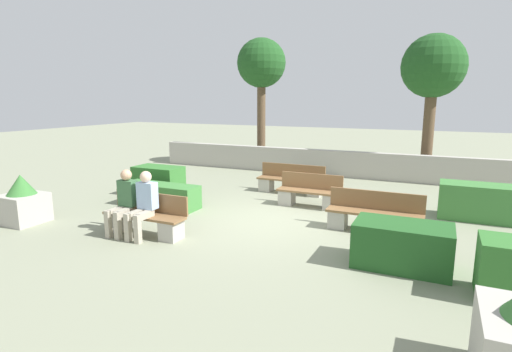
# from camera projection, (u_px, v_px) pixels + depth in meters

# --- Properties ---
(ground_plane) EXTENTS (60.00, 60.00, 0.00)m
(ground_plane) POSITION_uv_depth(u_px,v_px,m) (270.00, 220.00, 9.17)
(ground_plane) COLOR gray
(perimeter_wall) EXTENTS (14.22, 0.30, 0.93)m
(perimeter_wall) POSITION_uv_depth(u_px,v_px,m) (334.00, 163.00, 14.34)
(perimeter_wall) COLOR #ADA89E
(perimeter_wall) RESTS_ON ground_plane
(bench_front) EXTENTS (1.81, 0.49, 0.83)m
(bench_front) POSITION_uv_depth(u_px,v_px,m) (145.00, 219.00, 8.16)
(bench_front) COLOR brown
(bench_front) RESTS_ON ground_plane
(bench_left_side) EXTENTS (1.96, 0.49, 0.83)m
(bench_left_side) POSITION_uv_depth(u_px,v_px,m) (374.00, 217.00, 8.32)
(bench_left_side) COLOR brown
(bench_left_side) RESTS_ON ground_plane
(bench_right_side) EXTENTS (1.98, 0.49, 0.83)m
(bench_right_side) POSITION_uv_depth(u_px,v_px,m) (291.00, 182.00, 11.77)
(bench_right_side) COLOR brown
(bench_right_side) RESTS_ON ground_plane
(bench_back) EXTENTS (1.65, 0.48, 0.83)m
(bench_back) POSITION_uv_depth(u_px,v_px,m) (309.00, 195.00, 10.29)
(bench_back) COLOR brown
(bench_back) RESTS_ON ground_plane
(person_seated_man) EXTENTS (0.38, 0.64, 1.33)m
(person_seated_man) POSITION_uv_depth(u_px,v_px,m) (124.00, 199.00, 8.13)
(person_seated_man) COLOR #B2A893
(person_seated_man) RESTS_ON ground_plane
(person_seated_woman) EXTENTS (0.38, 0.64, 1.33)m
(person_seated_woman) POSITION_uv_depth(u_px,v_px,m) (144.00, 201.00, 7.93)
(person_seated_woman) COLOR #B2A893
(person_seated_woman) RESTS_ON ground_plane
(hedge_block_near_right) EXTENTS (1.53, 0.87, 0.74)m
(hedge_block_near_right) POSITION_uv_depth(u_px,v_px,m) (402.00, 245.00, 6.57)
(hedge_block_near_right) COLOR #235623
(hedge_block_near_right) RESTS_ON ground_plane
(hedge_block_mid_left) EXTENTS (2.02, 0.79, 0.83)m
(hedge_block_mid_left) POSITION_uv_depth(u_px,v_px,m) (487.00, 203.00, 9.09)
(hedge_block_mid_left) COLOR #3D7A38
(hedge_block_mid_left) RESTS_ON ground_plane
(hedge_block_mid_right) EXTENTS (2.06, 0.63, 0.60)m
(hedge_block_mid_right) POSITION_uv_depth(u_px,v_px,m) (161.00, 195.00, 10.26)
(hedge_block_mid_right) COLOR #3D7A38
(hedge_block_mid_right) RESTS_ON ground_plane
(hedge_block_far_left) EXTENTS (1.37, 0.76, 0.84)m
(hedge_block_far_left) POSITION_uv_depth(u_px,v_px,m) (159.00, 181.00, 11.45)
(hedge_block_far_left) COLOR #33702D
(hedge_block_far_left) RESTS_ON ground_plane
(planter_corner_left) EXTENTS (0.84, 0.84, 1.10)m
(planter_corner_left) POSITION_uv_depth(u_px,v_px,m) (23.00, 202.00, 8.91)
(planter_corner_left) COLOR #ADA89E
(planter_corner_left) RESTS_ON ground_plane
(tree_leftmost) EXTENTS (1.99, 1.99, 5.17)m
(tree_leftmost) POSITION_uv_depth(u_px,v_px,m) (261.00, 66.00, 16.24)
(tree_leftmost) COLOR brown
(tree_leftmost) RESTS_ON ground_plane
(tree_center_left) EXTENTS (2.09, 2.09, 4.86)m
(tree_center_left) POSITION_uv_depth(u_px,v_px,m) (433.00, 69.00, 13.23)
(tree_center_left) COLOR brown
(tree_center_left) RESTS_ON ground_plane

